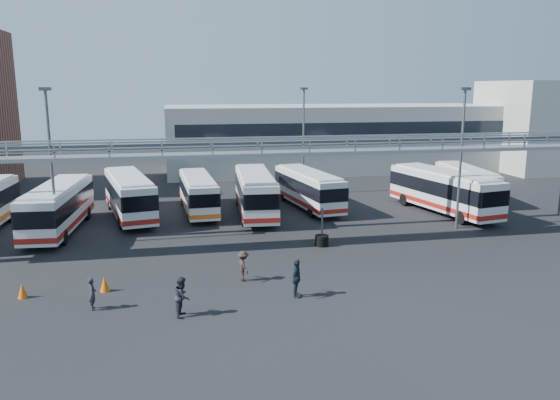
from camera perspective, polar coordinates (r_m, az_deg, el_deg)
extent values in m
plane|color=black|center=(31.64, 4.85, -7.14)|extent=(140.00, 140.00, 0.00)
cube|color=#919399|center=(35.02, 2.74, 4.96)|extent=(50.00, 1.80, 0.22)
cube|color=#919399|center=(34.11, 3.11, 6.39)|extent=(50.00, 0.10, 0.10)
cube|color=#919399|center=(35.75, 2.43, 6.63)|extent=(50.00, 0.10, 0.10)
cube|color=#4C4F54|center=(38.87, 1.31, 5.93)|extent=(45.00, 0.50, 0.35)
cube|color=#9E9E99|center=(70.08, 5.72, 6.53)|extent=(42.00, 14.00, 8.00)
cube|color=#B2B2AD|center=(76.62, 26.22, 6.96)|extent=(14.00, 12.00, 11.00)
cylinder|color=#4C4F54|center=(37.85, -22.73, 2.89)|extent=(0.18, 0.18, 10.00)
cube|color=#4C4F54|center=(37.50, -23.35, 10.61)|extent=(0.70, 0.35, 0.22)
cylinder|color=#4C4F54|center=(41.51, 18.35, 3.90)|extent=(0.18, 0.18, 10.00)
cube|color=#4C4F54|center=(41.19, 18.81, 10.95)|extent=(0.70, 0.35, 0.22)
cylinder|color=#4C4F54|center=(52.50, 2.46, 5.98)|extent=(0.18, 0.18, 10.00)
cube|color=#4C4F54|center=(52.25, 2.51, 11.56)|extent=(0.70, 0.35, 0.22)
cylinder|color=black|center=(46.80, -26.25, -1.47)|extent=(0.36, 1.06, 1.05)
cube|color=silver|center=(42.00, -22.14, -0.64)|extent=(3.33, 11.35, 2.80)
cube|color=black|center=(41.94, -22.18, -0.20)|extent=(3.40, 11.41, 1.12)
cube|color=maroon|center=(42.21, -22.04, -1.95)|extent=(3.39, 11.40, 0.36)
cube|color=silver|center=(41.73, -22.30, 1.35)|extent=(3.00, 10.21, 0.16)
cylinder|color=black|center=(39.28, -24.92, -3.70)|extent=(0.38, 1.04, 1.02)
cylinder|color=black|center=(38.64, -21.66, -3.67)|extent=(0.38, 1.04, 1.02)
cylinder|color=black|center=(45.96, -22.29, -1.37)|extent=(0.38, 1.04, 1.02)
cylinder|color=black|center=(45.41, -19.48, -1.31)|extent=(0.38, 1.04, 1.02)
cube|color=silver|center=(44.87, -15.49, 0.55)|extent=(4.76, 11.53, 2.81)
cube|color=black|center=(44.81, -15.51, 0.97)|extent=(4.83, 11.60, 1.12)
cube|color=maroon|center=(45.06, -15.42, -0.69)|extent=(4.82, 11.59, 0.36)
cube|color=silver|center=(44.62, -15.59, 2.43)|extent=(4.29, 10.38, 0.16)
cylinder|color=black|center=(41.52, -16.30, -2.28)|extent=(0.51, 1.06, 1.02)
cylinder|color=black|center=(41.83, -13.15, -2.01)|extent=(0.51, 1.06, 1.02)
cylinder|color=black|center=(48.52, -17.33, -0.37)|extent=(0.51, 1.06, 1.02)
cylinder|color=black|center=(48.78, -14.63, -0.16)|extent=(0.51, 1.06, 1.02)
cube|color=silver|center=(45.56, -8.56, 0.77)|extent=(2.78, 10.18, 2.52)
cube|color=black|center=(45.51, -8.57, 1.13)|extent=(2.84, 10.24, 1.01)
cube|color=orange|center=(45.74, -8.52, -0.33)|extent=(2.83, 10.23, 0.32)
cube|color=silver|center=(45.33, -8.61, 2.42)|extent=(2.50, 9.16, 0.15)
cylinder|color=black|center=(42.58, -9.44, -1.70)|extent=(0.32, 0.93, 0.92)
cylinder|color=black|center=(42.79, -6.71, -1.55)|extent=(0.32, 0.93, 0.92)
cylinder|color=black|center=(48.87, -10.09, 0.00)|extent=(0.32, 0.93, 0.92)
cylinder|color=black|center=(49.05, -7.70, 0.12)|extent=(0.32, 0.93, 0.92)
cube|color=silver|center=(44.22, -2.61, 0.84)|extent=(3.35, 11.53, 2.85)
cube|color=black|center=(44.16, -2.62, 1.27)|extent=(3.41, 11.59, 1.14)
cube|color=maroon|center=(44.42, -2.60, -0.44)|extent=(3.40, 11.58, 0.36)
cube|color=silver|center=(43.96, -2.63, 2.77)|extent=(3.01, 10.38, 0.17)
cylinder|color=black|center=(40.87, -3.79, -2.04)|extent=(0.38, 1.05, 1.03)
cylinder|color=black|center=(41.08, -0.53, -1.94)|extent=(0.38, 1.05, 1.03)
cylinder|color=black|center=(47.97, -4.37, 0.00)|extent=(0.38, 1.05, 1.03)
cylinder|color=black|center=(48.15, -1.58, 0.08)|extent=(0.38, 1.05, 1.03)
cube|color=silver|center=(46.77, 2.98, 1.25)|extent=(3.80, 10.73, 2.62)
cube|color=black|center=(46.71, 2.98, 1.62)|extent=(3.87, 10.79, 1.05)
cube|color=maroon|center=(46.95, 2.96, 0.13)|extent=(3.86, 10.78, 0.33)
cube|color=silver|center=(46.54, 2.99, 2.93)|extent=(3.42, 9.65, 0.15)
cylinder|color=black|center=(43.58, 3.32, -1.22)|extent=(0.41, 0.98, 0.95)
cylinder|color=black|center=(44.43, 5.88, -1.02)|extent=(0.41, 0.98, 0.95)
cylinder|color=black|center=(49.71, 0.35, 0.40)|extent=(0.41, 0.98, 0.95)
cylinder|color=black|center=(50.46, 2.65, 0.56)|extent=(0.41, 0.98, 0.95)
cube|color=silver|center=(46.74, 16.71, 0.97)|extent=(4.73, 11.79, 2.88)
cube|color=black|center=(46.68, 16.73, 1.38)|extent=(4.80, 11.86, 1.15)
cube|color=maroon|center=(46.93, 16.64, -0.25)|extent=(4.79, 11.85, 0.37)
cube|color=silver|center=(46.49, 16.82, 2.81)|extent=(4.26, 10.62, 0.17)
cylinder|color=black|center=(43.50, 18.40, -1.77)|extent=(0.51, 1.09, 1.05)
cylinder|color=black|center=(45.06, 20.71, -1.48)|extent=(0.51, 1.09, 1.05)
cylinder|color=black|center=(49.17, 12.86, 0.04)|extent=(0.51, 1.09, 1.05)
cylinder|color=black|center=(50.56, 15.07, 0.24)|extent=(0.51, 1.09, 1.05)
cube|color=silver|center=(53.03, 18.85, 1.78)|extent=(3.49, 10.17, 2.49)
cube|color=black|center=(52.98, 18.87, 2.09)|extent=(3.56, 10.24, 1.00)
cube|color=maroon|center=(53.18, 18.79, 0.84)|extent=(3.55, 10.23, 0.32)
cube|color=silver|center=(52.83, 18.94, 3.18)|extent=(3.15, 9.16, 0.14)
cylinder|color=black|center=(49.97, 19.10, -0.22)|extent=(0.38, 0.93, 0.91)
cylinder|color=black|center=(50.80, 21.20, -0.18)|extent=(0.38, 0.93, 0.91)
cylinder|color=black|center=(55.77, 16.55, 1.12)|extent=(0.38, 0.93, 0.91)
cylinder|color=black|center=(56.51, 18.47, 1.14)|extent=(0.38, 0.93, 0.91)
imported|color=#21232A|center=(27.18, -19.03, -9.24)|extent=(0.44, 0.61, 1.54)
imported|color=#24202D|center=(25.41, -10.17, -9.89)|extent=(0.89, 1.03, 1.83)
imported|color=#2D201E|center=(29.42, -3.85, -6.90)|extent=(0.83, 1.17, 1.65)
imported|color=#19252E|center=(27.13, 1.72, -8.18)|extent=(0.93, 1.23, 1.94)
cone|color=#D1560B|center=(29.41, -17.85, -8.34)|extent=(0.61, 0.61, 0.79)
cone|color=#D1560B|center=(30.02, -25.32, -8.56)|extent=(0.52, 0.52, 0.74)
cylinder|color=black|center=(35.99, 4.38, -4.59)|extent=(0.89, 0.89, 0.21)
cylinder|color=black|center=(35.92, 4.39, -4.23)|extent=(0.89, 0.89, 0.21)
cylinder|color=black|center=(35.86, 4.40, -3.88)|extent=(0.89, 0.89, 0.21)
cylinder|color=#4C4F54|center=(35.69, 4.41, -2.83)|extent=(0.13, 0.13, 2.53)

